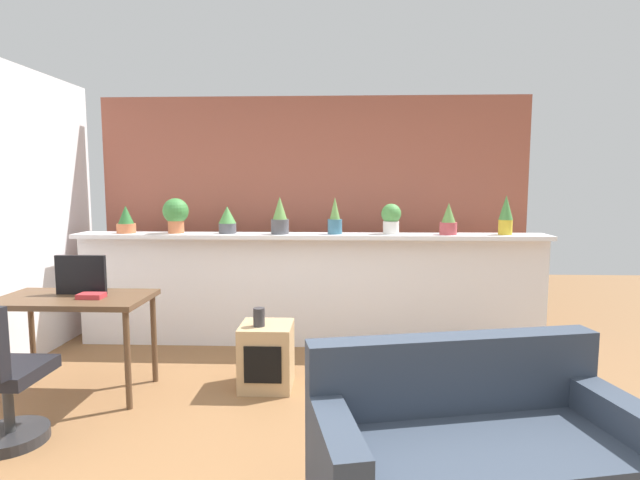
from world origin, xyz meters
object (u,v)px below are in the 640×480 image
at_px(potted_plant_0, 126,221).
at_px(potted_plant_4, 335,219).
at_px(desk, 74,307).
at_px(vase_on_shelf, 259,317).
at_px(potted_plant_5, 391,218).
at_px(tv_monitor, 81,275).
at_px(side_cube_shelf, 267,356).
at_px(potted_plant_7, 506,215).
at_px(potted_plant_6, 448,220).
at_px(potted_plant_2, 227,220).
at_px(potted_plant_1, 176,213).
at_px(potted_plant_3, 280,217).
at_px(couch, 474,455).
at_px(book_on_desk, 91,296).

height_order(potted_plant_0, potted_plant_4, potted_plant_4).
xyz_separation_m(desk, vase_on_shelf, (1.37, 0.13, -0.09)).
xyz_separation_m(potted_plant_5, vase_on_shelf, (-1.10, -1.08, -0.69)).
height_order(tv_monitor, side_cube_shelf, tv_monitor).
height_order(potted_plant_7, side_cube_shelf, potted_plant_7).
bearing_deg(potted_plant_5, side_cube_shelf, -135.34).
distance_m(potted_plant_4, desk, 2.34).
bearing_deg(potted_plant_4, potted_plant_7, 0.26).
bearing_deg(vase_on_shelf, potted_plant_5, 44.51).
bearing_deg(potted_plant_7, potted_plant_0, -179.98).
height_order(potted_plant_6, tv_monitor, potted_plant_6).
bearing_deg(side_cube_shelf, potted_plant_2, 116.97).
distance_m(potted_plant_2, potted_plant_5, 1.58).
height_order(potted_plant_1, potted_plant_4, potted_plant_4).
bearing_deg(potted_plant_3, potted_plant_7, 0.78).
distance_m(potted_plant_3, vase_on_shelf, 1.24).
bearing_deg(potted_plant_4, couch, -73.90).
height_order(potted_plant_4, potted_plant_7, potted_plant_7).
bearing_deg(potted_plant_5, potted_plant_2, -179.25).
relative_size(potted_plant_1, potted_plant_5, 1.17).
bearing_deg(tv_monitor, potted_plant_3, 37.76).
relative_size(potted_plant_4, potted_plant_6, 1.18).
relative_size(potted_plant_6, vase_on_shelf, 2.11).
bearing_deg(potted_plant_5, potted_plant_6, -5.88).
xyz_separation_m(potted_plant_2, potted_plant_5, (1.58, 0.02, 0.02)).
xyz_separation_m(potted_plant_4, potted_plant_6, (1.07, -0.01, -0.01)).
xyz_separation_m(potted_plant_0, desk, (0.09, -1.18, -0.56)).
xyz_separation_m(potted_plant_4, potted_plant_7, (1.61, 0.01, 0.04)).
distance_m(potted_plant_3, potted_plant_7, 2.13).
distance_m(potted_plant_6, book_on_desk, 3.13).
bearing_deg(couch, vase_on_shelf, 132.17).
bearing_deg(potted_plant_1, potted_plant_0, -177.54).
height_order(vase_on_shelf, book_on_desk, book_on_desk).
relative_size(potted_plant_3, potted_plant_6, 1.19).
xyz_separation_m(potted_plant_5, potted_plant_6, (0.53, -0.05, -0.02)).
xyz_separation_m(potted_plant_4, vase_on_shelf, (-0.57, -1.04, -0.68)).
bearing_deg(potted_plant_2, potted_plant_6, -0.93).
bearing_deg(potted_plant_7, potted_plant_3, -179.22).
bearing_deg(tv_monitor, book_on_desk, -43.15).
bearing_deg(potted_plant_0, couch, -41.92).
height_order(potted_plant_2, desk, potted_plant_2).
distance_m(potted_plant_1, vase_on_shelf, 1.62).
bearing_deg(potted_plant_1, book_on_desk, -100.32).
relative_size(potted_plant_2, side_cube_shelf, 0.52).
bearing_deg(potted_plant_1, potted_plant_4, -0.99).
bearing_deg(tv_monitor, desk, -104.97).
height_order(potted_plant_0, potted_plant_3, potted_plant_3).
distance_m(potted_plant_6, desk, 3.27).
xyz_separation_m(potted_plant_6, couch, (-0.36, -2.44, -0.96)).
xyz_separation_m(potted_plant_1, couch, (2.25, -2.48, -1.02)).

